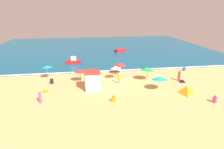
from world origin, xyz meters
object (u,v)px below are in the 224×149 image
object	(u,v)px
beachgoer_5	(184,69)
beach_umbrella_3	(120,64)
beachgoer_4	(40,97)
beach_umbrella_2	(80,71)
beachgoer_2	(114,99)
beach_umbrella_4	(47,67)
beach_tent	(187,89)
beach_umbrella_1	(160,78)
small_boat_0	(74,61)
beach_umbrella_5	(116,67)
beachgoer_6	(179,76)
beach_umbrella_0	(148,69)
beachgoer_3	(215,99)
beachgoer_0	(119,78)
lifeguard_cabana	(92,80)
beachgoer_1	(52,81)
small_boat_1	(120,50)

from	to	relation	value
beachgoer_5	beach_umbrella_3	bearing A→B (deg)	-178.29
beachgoer_4	beach_umbrella_3	bearing A→B (deg)	38.54
beach_umbrella_2	beachgoer_2	world-z (taller)	beach_umbrella_2
beach_umbrella_4	beach_tent	xyz separation A→B (m)	(19.20, -8.48, -1.58)
beach_umbrella_1	small_boat_0	bearing A→B (deg)	127.30
beach_umbrella_5	beachgoer_6	size ratio (longest dim) A/B	1.35
beach_umbrella_0	beachgoer_4	distance (m)	16.20
beachgoer_2	beachgoer_4	size ratio (longest dim) A/B	0.50
beachgoer_3	small_boat_0	distance (m)	27.00
beachgoer_0	beachgoer_5	world-z (taller)	beachgoer_0
lifeguard_cabana	beachgoer_6	distance (m)	13.71
beach_umbrella_3	beachgoer_2	bearing A→B (deg)	-104.94
beach_umbrella_2	beachgoer_2	xyz separation A→B (m)	(3.99, -7.57, -1.48)
small_boat_0	beachgoer_1	bearing A→B (deg)	-104.89
beachgoer_3	small_boat_0	world-z (taller)	small_boat_0
beach_umbrella_4	beachgoer_3	bearing A→B (deg)	-28.81
beachgoer_4	beach_umbrella_0	bearing A→B (deg)	20.22
beach_umbrella_3	beach_umbrella_5	bearing A→B (deg)	-115.72
beach_umbrella_2	beach_umbrella_3	bearing A→B (deg)	21.42
beachgoer_5	beach_umbrella_1	bearing A→B (deg)	-134.91
beach_umbrella_1	beach_umbrella_5	size ratio (longest dim) A/B	1.13
lifeguard_cabana	beachgoer_4	size ratio (longest dim) A/B	1.63
beach_umbrella_4	beachgoer_2	xyz separation A→B (m)	(9.14, -9.57, -1.75)
lifeguard_cabana	beach_umbrella_4	bearing A→B (deg)	141.64
beach_umbrella_5	beachgoer_2	distance (m)	8.16
beachgoer_6	beach_umbrella_4	bearing A→B (deg)	169.21
beachgoer_6	beach_tent	bearing A→B (deg)	-104.58
beach_umbrella_2	beach_umbrella_1	bearing A→B (deg)	-24.80
beachgoer_2	beach_umbrella_1	bearing A→B (deg)	20.69
beach_umbrella_1	beachgoer_1	distance (m)	15.95
beach_umbrella_4	small_boat_0	size ratio (longest dim) A/B	0.76
beachgoer_1	lifeguard_cabana	bearing A→B (deg)	-29.02
beachgoer_3	beach_umbrella_4	bearing A→B (deg)	151.19
beach_umbrella_1	beachgoer_1	size ratio (longest dim) A/B	2.60
beach_umbrella_0	beachgoer_5	world-z (taller)	beach_umbrella_0
beachgoer_1	beachgoer_3	bearing A→B (deg)	-25.21
small_boat_0	lifeguard_cabana	bearing A→B (deg)	-78.18
beach_tent	beach_umbrella_2	bearing A→B (deg)	155.24
beach_umbrella_0	beachgoer_4	size ratio (longest dim) A/B	1.68
beachgoer_4	lifeguard_cabana	bearing A→B (deg)	26.23
beach_tent	small_boat_0	distance (m)	23.31
beach_umbrella_3	beach_umbrella_4	distance (m)	11.88
beachgoer_6	beach_umbrella_0	bearing A→B (deg)	169.12
beachgoer_2	small_boat_0	xyz separation A→B (m)	(-5.36, 18.56, 0.21)
beach_umbrella_4	small_boat_1	bearing A→B (deg)	50.38
beach_umbrella_2	beachgoer_3	size ratio (longest dim) A/B	2.47
beachgoer_3	small_boat_1	size ratio (longest dim) A/B	0.29
beach_umbrella_5	small_boat_0	xyz separation A→B (m)	(-6.94, 10.72, -1.45)
beachgoer_0	beachgoer_2	distance (m)	6.28
beach_umbrella_5	beachgoer_0	world-z (taller)	beach_umbrella_5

